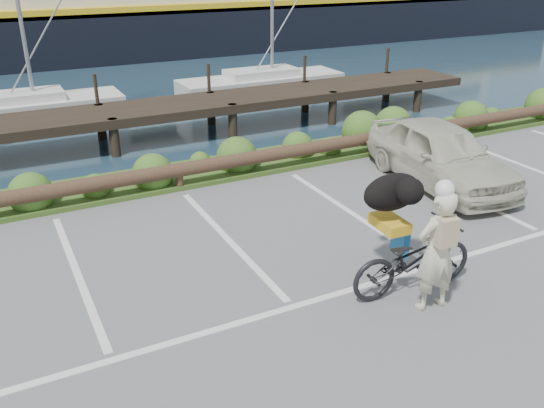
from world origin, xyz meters
The scene contains 7 objects.
ground centered at (0.00, 0.00, 0.00)m, with size 72.00×72.00×0.00m, color #5A5A5C.
vegetation_strip centered at (0.00, 5.30, 0.05)m, with size 34.00×1.60×0.10m, color #3D5B21.
log_rail centered at (0.00, 4.60, 0.00)m, with size 32.00×0.30×0.60m, color #443021, non-canonical shape.
bicycle centered at (1.80, -0.81, 0.54)m, with size 0.71×2.04×1.07m, color black.
cyclist centered at (1.77, -1.28, 0.91)m, with size 0.66×0.43×1.81m, color beige.
dog centered at (1.83, -0.16, 1.36)m, with size 1.00×0.49×0.58m, color black.
parked_car centered at (5.16, 2.36, 0.69)m, with size 1.63×4.04×1.38m, color beige.
Camera 1 is at (-3.45, -6.48, 4.71)m, focal length 38.00 mm.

